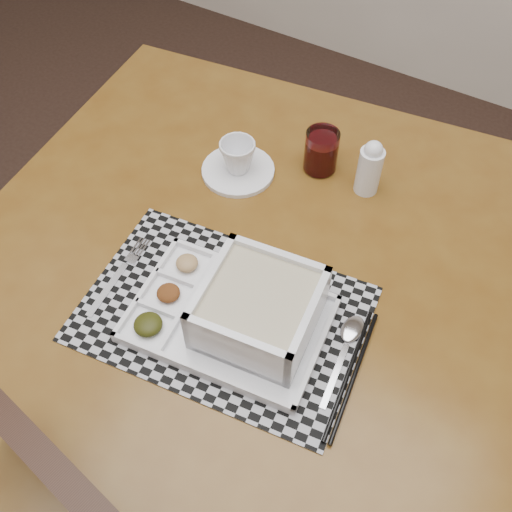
# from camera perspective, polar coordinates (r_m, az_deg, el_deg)

# --- Properties ---
(dining_table) EXTENTS (1.20, 1.20, 0.80)m
(dining_table) POSITION_cam_1_polar(r_m,az_deg,el_deg) (1.10, -0.62, -3.52)
(dining_table) COLOR #593410
(dining_table) RESTS_ON ground
(placemat) EXTENTS (0.51, 0.38, 0.00)m
(placemat) POSITION_cam_1_polar(r_m,az_deg,el_deg) (0.97, -3.32, -5.77)
(placemat) COLOR #A3A3AA
(placemat) RESTS_ON dining_table
(serving_tray) EXTENTS (0.35, 0.26, 0.10)m
(serving_tray) POSITION_cam_1_polar(r_m,az_deg,el_deg) (0.92, -0.67, -5.61)
(serving_tray) COLOR white
(serving_tray) RESTS_ON placemat
(fork) EXTENTS (0.04, 0.19, 0.00)m
(fork) POSITION_cam_1_polar(r_m,az_deg,el_deg) (1.04, -13.39, -1.81)
(fork) COLOR silver
(fork) RESTS_ON placemat
(spoon) EXTENTS (0.04, 0.18, 0.01)m
(spoon) POSITION_cam_1_polar(r_m,az_deg,el_deg) (0.96, 9.37, -7.86)
(spoon) COLOR silver
(spoon) RESTS_ON placemat
(chopsticks) EXTENTS (0.05, 0.24, 0.01)m
(chopsticks) POSITION_cam_1_polar(r_m,az_deg,el_deg) (0.92, 9.53, -11.56)
(chopsticks) COLOR black
(chopsticks) RESTS_ON placemat
(saucer) EXTENTS (0.15, 0.15, 0.01)m
(saucer) POSITION_cam_1_polar(r_m,az_deg,el_deg) (1.18, -1.80, 8.54)
(saucer) COLOR white
(saucer) RESTS_ON dining_table
(cup) EXTENTS (0.09, 0.09, 0.07)m
(cup) POSITION_cam_1_polar(r_m,az_deg,el_deg) (1.16, -1.85, 9.92)
(cup) COLOR white
(cup) RESTS_ON saucer
(juice_glass) EXTENTS (0.07, 0.07, 0.09)m
(juice_glass) POSITION_cam_1_polar(r_m,az_deg,el_deg) (1.18, 6.52, 10.22)
(juice_glass) COLOR white
(juice_glass) RESTS_ON dining_table
(creamer_bottle) EXTENTS (0.05, 0.05, 0.12)m
(creamer_bottle) POSITION_cam_1_polar(r_m,az_deg,el_deg) (1.13, 11.30, 8.67)
(creamer_bottle) COLOR white
(creamer_bottle) RESTS_ON dining_table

